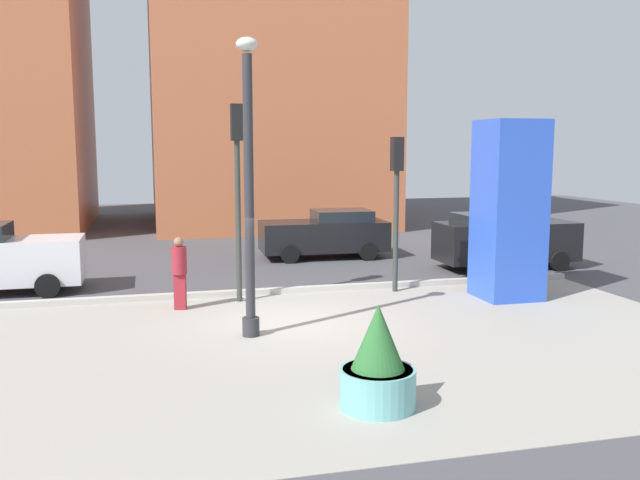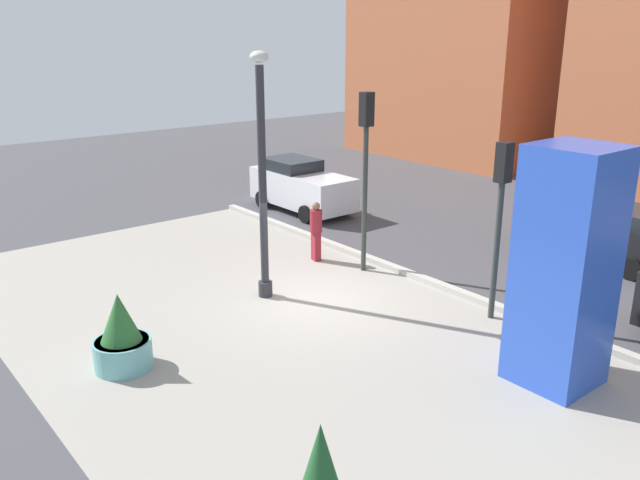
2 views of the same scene
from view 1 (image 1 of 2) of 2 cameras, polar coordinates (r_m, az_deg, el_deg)
name	(u,v)px [view 1 (image 1 of 2)]	position (r m, az deg, el deg)	size (l,w,h in m)	color
ground_plane	(263,288)	(19.11, -4.87, -4.05)	(60.00, 60.00, 0.00)	#47474C
plaza_pavement	(313,349)	(13.41, -0.63, -9.21)	(18.00, 10.00, 0.02)	#9E998E
curb_strip	(268,291)	(18.24, -4.42, -4.36)	(18.00, 0.24, 0.16)	#B7B2A8
lamp_post	(249,195)	(13.85, -6.02, 3.81)	(0.44, 0.44, 6.10)	#2D2D33
art_pillar_blue	(509,210)	(18.12, 15.67, 2.44)	(1.48, 1.48, 4.63)	blue
potted_plant_mid_plaza	(378,366)	(10.39, 4.91, -10.54)	(1.16, 1.16, 1.61)	#6BB2B2
traffic_light_far_side	(396,188)	(18.30, 6.48, 4.39)	(0.28, 0.42, 4.20)	#333833
traffic_light_corner	(237,171)	(17.07, -7.00, 5.84)	(0.28, 0.42, 4.99)	#333833
car_intersection	(326,234)	(24.09, 0.49, 0.55)	(4.54, 2.24, 1.70)	black
car_curb_east	(505,240)	(22.75, 15.35, 0.02)	(4.52, 1.98, 1.82)	black
pedestrian_on_sidewalk	(179,269)	(16.68, -11.79, -2.43)	(0.43, 0.43, 1.79)	maroon
highrise_across_street	(261,13)	(36.68, -5.03, 18.55)	(11.24, 12.72, 21.50)	#C66B42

